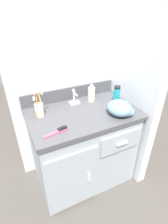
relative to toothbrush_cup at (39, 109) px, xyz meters
The scene contains 11 objects.
ground_plane 0.89m from the toothbrush_cup, 17.52° to the right, with size 6.00×6.00×0.00m, color #4C4742.
wall_back 0.48m from the toothbrush_cup, 35.17° to the left, with size 1.07×0.08×2.20m, color silver.
wall_right 0.87m from the toothbrush_cup, ahead, with size 0.08×0.64×2.20m, color silver.
vanity 0.54m from the toothbrush_cup, 18.19° to the right, with size 0.89×0.58×0.76m.
backsplash 0.37m from the toothbrush_cup, 27.61° to the left, with size 0.89×0.02×0.12m.
sink_faucet 0.33m from the toothbrush_cup, 11.53° to the left, with size 0.09×0.09×0.14m.
toothbrush_cup is the anchor object (origin of this frame).
soap_dispenser 0.49m from the toothbrush_cup, ahead, with size 0.06×0.07×0.16m.
shaving_cream_can 0.66m from the toothbrush_cup, ahead, with size 0.05×0.05×0.17m.
hairbrush 0.28m from the toothbrush_cup, 75.89° to the right, with size 0.19×0.06×0.03m.
hand_towel 0.64m from the toothbrush_cup, 23.59° to the right, with size 0.20×0.22×0.11m.
Camera 1 is at (-0.52, -1.11, 1.50)m, focal length 28.00 mm.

